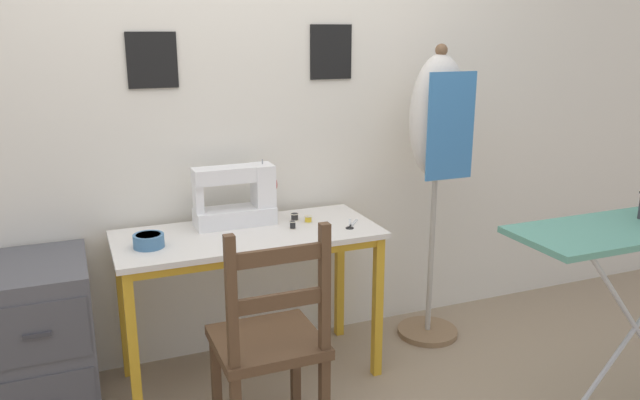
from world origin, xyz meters
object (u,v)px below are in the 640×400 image
(sewing_machine, at_px, (239,197))
(scissors, at_px, (351,226))
(thread_spool_near_machine, at_px, (293,225))
(thread_spool_mid_table, at_px, (295,217))
(thread_spool_far_edge, at_px, (308,219))
(wooden_chair, at_px, (270,344))
(fabric_bowl, at_px, (149,240))
(filing_cabinet, at_px, (43,340))
(dress_form, at_px, (438,135))

(sewing_machine, distance_m, scissors, 0.53)
(thread_spool_near_machine, distance_m, thread_spool_mid_table, 0.13)
(thread_spool_far_edge, bearing_deg, sewing_machine, 163.14)
(sewing_machine, xyz_separation_m, thread_spool_mid_table, (0.26, -0.04, -0.11))
(thread_spool_near_machine, bearing_deg, wooden_chair, -118.58)
(fabric_bowl, xyz_separation_m, scissors, (0.90, -0.05, -0.03))
(sewing_machine, height_order, scissors, sewing_machine)
(wooden_chair, bearing_deg, filing_cabinet, 144.45)
(sewing_machine, relative_size, dress_form, 0.25)
(wooden_chair, bearing_deg, thread_spool_far_edge, 56.66)
(scissors, bearing_deg, fabric_bowl, 176.51)
(thread_spool_near_machine, xyz_separation_m, filing_cabinet, (-1.09, 0.06, -0.39))
(scissors, height_order, filing_cabinet, scissors)
(scissors, bearing_deg, filing_cabinet, 174.50)
(thread_spool_mid_table, distance_m, wooden_chair, 0.77)
(scissors, bearing_deg, thread_spool_mid_table, 138.33)
(dress_form, bearing_deg, thread_spool_far_edge, 179.87)
(scissors, distance_m, wooden_chair, 0.75)
(dress_form, bearing_deg, thread_spool_mid_table, 175.74)
(wooden_chair, bearing_deg, dress_form, 28.38)
(fabric_bowl, height_order, wooden_chair, wooden_chair)
(fabric_bowl, relative_size, scissors, 0.90)
(sewing_machine, height_order, filing_cabinet, sewing_machine)
(thread_spool_near_machine, bearing_deg, sewing_machine, 142.14)
(sewing_machine, distance_m, filing_cabinet, 1.02)
(sewing_machine, bearing_deg, filing_cabinet, -173.85)
(thread_spool_mid_table, distance_m, thread_spool_far_edge, 0.07)
(wooden_chair, xyz_separation_m, dress_form, (1.07, 0.58, 0.64))
(thread_spool_mid_table, relative_size, thread_spool_far_edge, 1.04)
(fabric_bowl, bearing_deg, thread_spool_near_machine, 0.90)
(scissors, bearing_deg, dress_form, 13.80)
(fabric_bowl, bearing_deg, thread_spool_mid_table, 10.65)
(fabric_bowl, distance_m, dress_form, 1.47)
(thread_spool_mid_table, bearing_deg, filing_cabinet, -177.23)
(thread_spool_near_machine, height_order, thread_spool_far_edge, thread_spool_near_machine)
(sewing_machine, height_order, wooden_chair, sewing_machine)
(sewing_machine, xyz_separation_m, filing_cabinet, (-0.88, -0.09, -0.50))
(sewing_machine, xyz_separation_m, thread_spool_near_machine, (0.21, -0.16, -0.11))
(thread_spool_far_edge, relative_size, wooden_chair, 0.04)
(thread_spool_near_machine, bearing_deg, thread_spool_far_edge, 33.24)
(fabric_bowl, distance_m, thread_spool_far_edge, 0.74)
(thread_spool_near_machine, height_order, wooden_chair, wooden_chair)
(scissors, bearing_deg, thread_spool_near_machine, 166.01)
(thread_spool_mid_table, bearing_deg, thread_spool_near_machine, -113.74)
(sewing_machine, height_order, dress_form, dress_form)
(thread_spool_far_edge, bearing_deg, wooden_chair, -123.34)
(thread_spool_near_machine, xyz_separation_m, dress_form, (0.79, 0.07, 0.35))
(scissors, distance_m, filing_cabinet, 1.40)
(sewing_machine, distance_m, thread_spool_near_machine, 0.28)
(thread_spool_near_machine, bearing_deg, scissors, -13.99)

